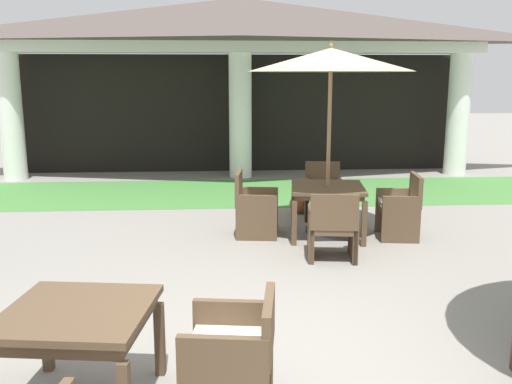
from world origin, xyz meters
The scene contains 11 objects.
background_pavilion centered at (0.00, 8.94, 3.01)m, with size 11.13×2.69×3.88m.
lawn_strip centered at (0.00, 7.05, 0.00)m, with size 12.93×2.72×0.01m, color #47843D.
patio_table_near_foreground centered at (1.03, 3.92, 0.64)m, with size 1.12×1.12×0.73m.
patio_umbrella_near_foreground centered at (1.03, 3.92, 2.41)m, with size 2.24×2.24×2.67m.
patio_chair_near_foreground_south centered at (0.90, 2.90, 0.40)m, with size 0.66×0.64×0.87m.
patio_chair_near_foreground_east centered at (2.04, 3.79, 0.42)m, with size 0.60×0.68×0.90m.
patio_chair_near_foreground_west centered at (0.01, 4.05, 0.42)m, with size 0.65×0.68×0.92m.
patio_chair_near_foreground_north centered at (1.15, 4.93, 0.42)m, with size 0.63×0.57×0.89m.
patio_table_mid_right centered at (-1.45, -0.12, 0.61)m, with size 1.07×1.07×0.71m.
patio_chair_mid_right_east centered at (-0.41, -0.26, 0.41)m, with size 0.66×0.70×0.82m.
terracotta_urn centered at (0.84, 5.32, 0.15)m, with size 0.33×0.33×0.38m.
Camera 1 is at (-0.49, -3.72, 2.24)m, focal length 39.44 mm.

